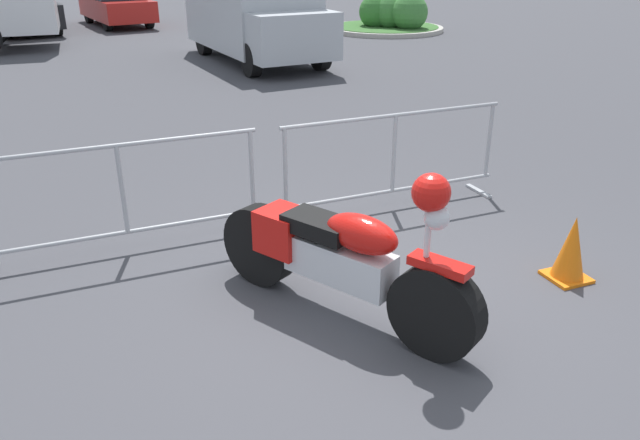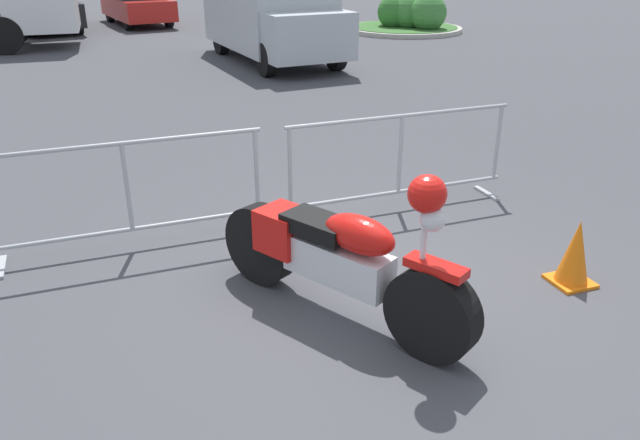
{
  "view_description": "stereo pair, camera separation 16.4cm",
  "coord_description": "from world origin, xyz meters",
  "px_view_note": "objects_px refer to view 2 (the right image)",
  "views": [
    {
      "loc": [
        -2.12,
        -4.04,
        2.72
      ],
      "look_at": [
        -0.39,
        0.22,
        0.65
      ],
      "focal_mm": 35.0,
      "sensor_mm": 36.0,
      "label": 1
    },
    {
      "loc": [
        -1.97,
        -4.1,
        2.72
      ],
      "look_at": [
        -0.39,
        0.22,
        0.65
      ],
      "focal_mm": 35.0,
      "sensor_mm": 36.0,
      "label": 2
    }
  ],
  "objects_px": {
    "parked_car_black": "(45,7)",
    "crowd_barrier_far": "(400,161)",
    "delivery_van": "(270,8)",
    "parked_car_red": "(137,4)",
    "pedestrian": "(313,3)",
    "crowd_barrier_near": "(128,194)",
    "traffic_cone": "(575,253)",
    "motorcycle": "(338,256)"
  },
  "relations": [
    {
      "from": "parked_car_black",
      "to": "crowd_barrier_far",
      "type": "bearing_deg",
      "value": -176.21
    },
    {
      "from": "crowd_barrier_far",
      "to": "parked_car_black",
      "type": "distance_m",
      "value": 17.86
    },
    {
      "from": "delivery_van",
      "to": "parked_car_red",
      "type": "distance_m",
      "value": 8.86
    },
    {
      "from": "parked_car_black",
      "to": "pedestrian",
      "type": "xyz_separation_m",
      "value": [
        8.08,
        -3.36,
        0.18
      ]
    },
    {
      "from": "crowd_barrier_near",
      "to": "traffic_cone",
      "type": "xyz_separation_m",
      "value": [
        3.49,
        -2.0,
        -0.27
      ]
    },
    {
      "from": "parked_car_black",
      "to": "motorcycle",
      "type": "bearing_deg",
      "value": 178.52
    },
    {
      "from": "pedestrian",
      "to": "traffic_cone",
      "type": "height_order",
      "value": "pedestrian"
    },
    {
      "from": "traffic_cone",
      "to": "delivery_van",
      "type": "bearing_deg",
      "value": 86.9
    },
    {
      "from": "pedestrian",
      "to": "delivery_van",
      "type": "bearing_deg",
      "value": 112.66
    },
    {
      "from": "delivery_van",
      "to": "parked_car_black",
      "type": "xyz_separation_m",
      "value": [
        -5.39,
        7.85,
        -0.5
      ]
    },
    {
      "from": "motorcycle",
      "to": "traffic_cone",
      "type": "distance_m",
      "value": 2.11
    },
    {
      "from": "crowd_barrier_near",
      "to": "delivery_van",
      "type": "relative_size",
      "value": 0.5
    },
    {
      "from": "delivery_van",
      "to": "parked_car_red",
      "type": "relative_size",
      "value": 1.21
    },
    {
      "from": "crowd_barrier_far",
      "to": "pedestrian",
      "type": "height_order",
      "value": "pedestrian"
    },
    {
      "from": "motorcycle",
      "to": "pedestrian",
      "type": "distance_m",
      "value": 16.69
    },
    {
      "from": "delivery_van",
      "to": "traffic_cone",
      "type": "bearing_deg",
      "value": -8.57
    },
    {
      "from": "crowd_barrier_near",
      "to": "parked_car_red",
      "type": "bearing_deg",
      "value": 84.63
    },
    {
      "from": "delivery_van",
      "to": "pedestrian",
      "type": "bearing_deg",
      "value": 143.59
    },
    {
      "from": "delivery_van",
      "to": "pedestrian",
      "type": "height_order",
      "value": "delivery_van"
    },
    {
      "from": "crowd_barrier_near",
      "to": "parked_car_red",
      "type": "relative_size",
      "value": 0.61
    },
    {
      "from": "crowd_barrier_near",
      "to": "pedestrian",
      "type": "distance_m",
      "value": 15.6
    },
    {
      "from": "parked_car_black",
      "to": "parked_car_red",
      "type": "xyz_separation_m",
      "value": [
        2.97,
        0.66,
        -0.04
      ]
    },
    {
      "from": "motorcycle",
      "to": "crowd_barrier_near",
      "type": "relative_size",
      "value": 0.84
    },
    {
      "from": "motorcycle",
      "to": "crowd_barrier_near",
      "type": "xyz_separation_m",
      "value": [
        -1.41,
        1.76,
        0.05
      ]
    },
    {
      "from": "delivery_van",
      "to": "parked_car_red",
      "type": "xyz_separation_m",
      "value": [
        -2.42,
        8.51,
        -0.54
      ]
    },
    {
      "from": "motorcycle",
      "to": "delivery_van",
      "type": "height_order",
      "value": "delivery_van"
    },
    {
      "from": "motorcycle",
      "to": "traffic_cone",
      "type": "height_order",
      "value": "motorcycle"
    },
    {
      "from": "motorcycle",
      "to": "parked_car_black",
      "type": "height_order",
      "value": "parked_car_black"
    },
    {
      "from": "parked_car_black",
      "to": "traffic_cone",
      "type": "distance_m",
      "value": 19.97
    },
    {
      "from": "crowd_barrier_near",
      "to": "pedestrian",
      "type": "xyz_separation_m",
      "value": [
        6.81,
        14.03,
        0.36
      ]
    },
    {
      "from": "crowd_barrier_far",
      "to": "pedestrian",
      "type": "distance_m",
      "value": 14.59
    },
    {
      "from": "crowd_barrier_far",
      "to": "pedestrian",
      "type": "xyz_separation_m",
      "value": [
        3.99,
        14.03,
        0.36
      ]
    },
    {
      "from": "crowd_barrier_far",
      "to": "traffic_cone",
      "type": "height_order",
      "value": "crowd_barrier_far"
    },
    {
      "from": "motorcycle",
      "to": "crowd_barrier_far",
      "type": "xyz_separation_m",
      "value": [
        1.41,
        1.76,
        0.05
      ]
    },
    {
      "from": "motorcycle",
      "to": "crowd_barrier_near",
      "type": "bearing_deg",
      "value": -170.69
    },
    {
      "from": "crowd_barrier_far",
      "to": "traffic_cone",
      "type": "xyz_separation_m",
      "value": [
        0.67,
        -2.0,
        -0.27
      ]
    },
    {
      "from": "crowd_barrier_near",
      "to": "traffic_cone",
      "type": "relative_size",
      "value": 4.38
    },
    {
      "from": "crowd_barrier_near",
      "to": "parked_car_red",
      "type": "xyz_separation_m",
      "value": [
        1.7,
        18.04,
        0.14
      ]
    },
    {
      "from": "motorcycle",
      "to": "traffic_cone",
      "type": "bearing_deg",
      "value": 54.07
    },
    {
      "from": "parked_car_red",
      "to": "pedestrian",
      "type": "height_order",
      "value": "pedestrian"
    },
    {
      "from": "crowd_barrier_far",
      "to": "parked_car_black",
      "type": "height_order",
      "value": "parked_car_black"
    },
    {
      "from": "crowd_barrier_near",
      "to": "traffic_cone",
      "type": "height_order",
      "value": "crowd_barrier_near"
    }
  ]
}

